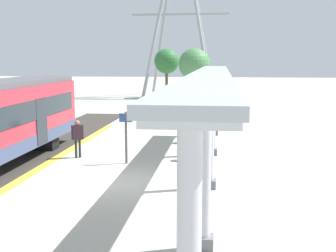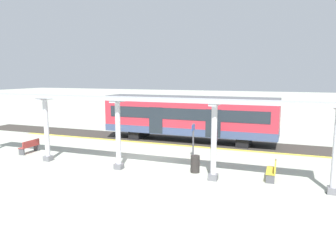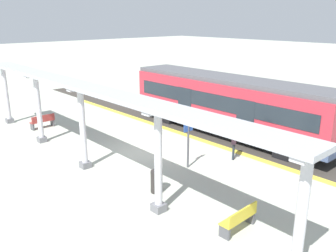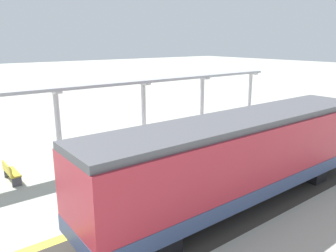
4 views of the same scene
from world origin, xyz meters
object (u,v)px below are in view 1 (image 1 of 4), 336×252
at_px(canopy_pillar_third, 210,133).
at_px(canopy_pillar_second, 205,168).
at_px(canopy_pillar_fourth, 213,113).
at_px(platform_info_sign, 126,132).
at_px(trash_bin, 191,150).
at_px(passenger_waiting_near_edge, 77,134).
at_px(bench_mid_platform, 191,135).
at_px(canopy_pillar_fifth, 215,102).

bearing_deg(canopy_pillar_third, canopy_pillar_second, -90.00).
xyz_separation_m(canopy_pillar_fourth, platform_info_sign, (-3.58, -2.09, -0.60)).
xyz_separation_m(canopy_pillar_second, platform_info_sign, (-3.58, 8.01, -0.60)).
height_order(trash_bin, platform_info_sign, platform_info_sign).
height_order(canopy_pillar_third, passenger_waiting_near_edge, canopy_pillar_third).
bearing_deg(trash_bin, canopy_pillar_second, -84.22).
distance_m(trash_bin, passenger_waiting_near_edge, 5.09).
bearing_deg(trash_bin, canopy_pillar_third, -77.51).
xyz_separation_m(bench_mid_platform, platform_info_sign, (-2.43, -4.81, 0.89)).
relative_size(canopy_pillar_second, trash_bin, 4.17).
relative_size(trash_bin, passenger_waiting_near_edge, 0.54).
relative_size(canopy_pillar_third, trash_bin, 4.17).
distance_m(canopy_pillar_third, canopy_pillar_fourth, 5.26).
distance_m(canopy_pillar_second, canopy_pillar_third, 4.85).
bearing_deg(canopy_pillar_third, passenger_waiting_near_edge, 146.36).
bearing_deg(canopy_pillar_second, canopy_pillar_fourth, 90.00).
xyz_separation_m(canopy_pillar_third, trash_bin, (-0.90, 4.08, -1.47)).
bearing_deg(canopy_pillar_fourth, passenger_waiting_near_edge, -167.72).
xyz_separation_m(canopy_pillar_second, trash_bin, (-0.90, 8.93, -1.47)).
bearing_deg(platform_info_sign, canopy_pillar_third, -41.50).
relative_size(canopy_pillar_fourth, bench_mid_platform, 2.52).
bearing_deg(canopy_pillar_second, trash_bin, 95.78).
bearing_deg(canopy_pillar_fourth, canopy_pillar_fifth, 90.00).
xyz_separation_m(canopy_pillar_third, passenger_waiting_near_edge, (-5.96, 3.97, -0.86)).
relative_size(bench_mid_platform, trash_bin, 1.66).
bearing_deg(canopy_pillar_fourth, bench_mid_platform, 112.95).
relative_size(canopy_pillar_third, passenger_waiting_near_edge, 2.24).
height_order(canopy_pillar_third, canopy_pillar_fourth, same).
height_order(canopy_pillar_second, bench_mid_platform, canopy_pillar_second).
xyz_separation_m(canopy_pillar_fourth, bench_mid_platform, (-1.15, 2.71, -1.48)).
relative_size(bench_mid_platform, passenger_waiting_near_edge, 0.89).
bearing_deg(bench_mid_platform, trash_bin, -86.42).
bearing_deg(platform_info_sign, canopy_pillar_second, -65.92).
relative_size(canopy_pillar_fourth, passenger_waiting_near_edge, 2.24).
relative_size(canopy_pillar_third, platform_info_sign, 1.73).
relative_size(canopy_pillar_fourth, trash_bin, 4.17).
bearing_deg(canopy_pillar_second, canopy_pillar_fifth, 90.00).
xyz_separation_m(bench_mid_platform, passenger_waiting_near_edge, (-4.81, -4.01, 0.62)).
height_order(canopy_pillar_third, bench_mid_platform, canopy_pillar_third).
bearing_deg(trash_bin, passenger_waiting_near_edge, -178.69).
bearing_deg(canopy_pillar_fifth, canopy_pillar_fourth, -90.00).
bearing_deg(canopy_pillar_fourth, platform_info_sign, -149.69).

